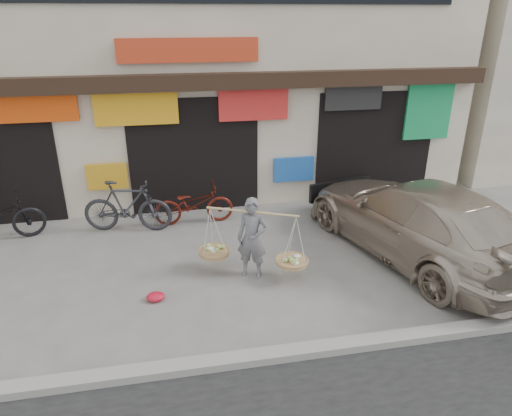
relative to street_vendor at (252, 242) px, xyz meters
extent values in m
plane|color=slate|center=(-0.77, -0.22, -0.69)|extent=(70.00, 70.00, 0.00)
cube|color=gray|center=(-0.77, -2.22, -0.63)|extent=(70.00, 0.25, 0.12)
cube|color=beige|center=(-0.77, 6.28, 2.81)|extent=(14.00, 6.00, 7.00)
cube|color=black|center=(-0.77, 3.13, 2.36)|extent=(14.00, 0.35, 0.35)
cube|color=black|center=(-0.77, 3.53, 0.66)|extent=(3.00, 0.60, 2.70)
cube|color=black|center=(3.73, 3.53, 0.66)|extent=(3.00, 0.60, 2.70)
cube|color=#FB4D0D|center=(-3.97, 3.20, 1.91)|extent=(1.60, 0.08, 0.60)
cube|color=#F6A61A|center=(-1.97, 3.20, 1.81)|extent=(1.80, 0.08, 0.70)
cube|color=red|center=(0.63, 3.20, 1.81)|extent=(1.60, 0.08, 0.70)
cube|color=#242424|center=(3.03, 3.20, 1.91)|extent=(1.40, 0.08, 0.60)
cube|color=#189A55|center=(5.03, 3.20, 1.51)|extent=(1.20, 0.08, 1.40)
cube|color=gold|center=(-2.77, 3.20, 0.31)|extent=(0.90, 0.08, 0.60)
cube|color=blue|center=(1.63, 3.20, 0.21)|extent=(1.00, 0.08, 0.60)
cube|color=red|center=(-0.77, 3.20, 3.01)|extent=(3.00, 0.08, 0.50)
imported|color=slate|center=(0.00, 0.00, 0.07)|extent=(0.65, 0.55, 1.50)
cylinder|color=tan|center=(0.00, 0.00, 0.58)|extent=(1.52, 0.72, 0.04)
cylinder|color=#AB8351|center=(-0.66, 0.30, -0.31)|extent=(0.56, 0.56, 0.07)
ellipsoid|color=#A5BF66|center=(-0.66, 0.30, -0.25)|extent=(0.39, 0.39, 0.10)
cylinder|color=#AB8351|center=(0.66, -0.30, -0.31)|extent=(0.56, 0.56, 0.07)
ellipsoid|color=#A5BF66|center=(0.66, -0.30, -0.25)|extent=(0.39, 0.39, 0.10)
imported|color=#2C2C31|center=(-2.32, 2.36, -0.11)|extent=(1.99, 0.92, 1.15)
imported|color=#54160E|center=(-0.88, 2.48, -0.22)|extent=(1.78, 0.65, 0.93)
imported|color=#B5A592|center=(3.27, 0.22, 0.06)|extent=(3.39, 5.53, 1.50)
cube|color=black|center=(2.63, 2.58, -0.14)|extent=(1.67, 0.55, 0.45)
cube|color=silver|center=(2.61, 2.64, -0.24)|extent=(0.44, 0.14, 0.12)
ellipsoid|color=red|center=(-1.73, -0.48, -0.62)|extent=(0.31, 0.25, 0.14)
camera|label=1|loc=(-1.30, -7.09, 3.73)|focal=32.00mm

